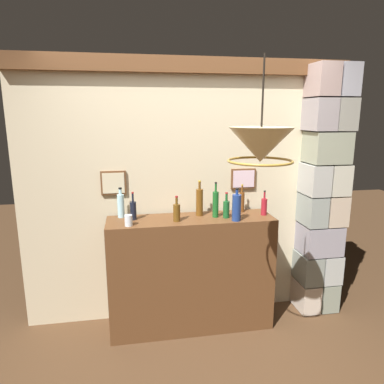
{
  "coord_description": "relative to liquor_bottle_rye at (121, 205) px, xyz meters",
  "views": [
    {
      "loc": [
        -0.51,
        -2.12,
        1.96
      ],
      "look_at": [
        0.0,
        0.77,
        1.31
      ],
      "focal_mm": 32.68,
      "sensor_mm": 36.0,
      "label": 1
    }
  ],
  "objects": [
    {
      "name": "panelled_rear_partition",
      "position": [
        0.61,
        0.14,
        0.14
      ],
      "size": [
        3.05,
        0.15,
        2.46
      ],
      "color": "beige",
      "rests_on": "ground"
    },
    {
      "name": "stone_pillar",
      "position": [
        1.92,
        -0.02,
        0.04
      ],
      "size": [
        0.41,
        0.37,
        2.4
      ],
      "color": "beige",
      "rests_on": "ground"
    },
    {
      "name": "bar_shelf_unit",
      "position": [
        0.61,
        -0.14,
        -0.64
      ],
      "size": [
        1.48,
        0.4,
        1.06
      ],
      "primitive_type": "cube",
      "color": "brown",
      "rests_on": "ground"
    },
    {
      "name": "liquor_bottle_rye",
      "position": [
        0.0,
        0.0,
        0.0
      ],
      "size": [
        0.06,
        0.06,
        0.27
      ],
      "color": "#A5D7E3",
      "rests_on": "bar_shelf_unit"
    },
    {
      "name": "liquor_bottle_rum",
      "position": [
        0.48,
        -0.2,
        -0.03
      ],
      "size": [
        0.06,
        0.06,
        0.22
      ],
      "color": "brown",
      "rests_on": "bar_shelf_unit"
    },
    {
      "name": "liquor_bottle_vermouth",
      "position": [
        0.11,
        -0.09,
        -0.03
      ],
      "size": [
        0.05,
        0.05,
        0.25
      ],
      "color": "black",
      "rests_on": "bar_shelf_unit"
    },
    {
      "name": "liquor_bottle_bourbon",
      "position": [
        0.7,
        -0.06,
        0.02
      ],
      "size": [
        0.06,
        0.06,
        0.32
      ],
      "color": "brown",
      "rests_on": "bar_shelf_unit"
    },
    {
      "name": "liquor_bottle_tequila",
      "position": [
        0.83,
        -0.14,
        0.01
      ],
      "size": [
        0.05,
        0.05,
        0.32
      ],
      "color": "#195921",
      "rests_on": "bar_shelf_unit"
    },
    {
      "name": "liquor_bottle_mezcal",
      "position": [
        1.12,
        -0.01,
        -0.01
      ],
      "size": [
        0.05,
        0.05,
        0.26
      ],
      "color": "brown",
      "rests_on": "bar_shelf_unit"
    },
    {
      "name": "liquor_bottle_gin",
      "position": [
        0.92,
        -0.18,
        -0.03
      ],
      "size": [
        0.06,
        0.06,
        0.23
      ],
      "color": "#195425",
      "rests_on": "bar_shelf_unit"
    },
    {
      "name": "liquor_bottle_port",
      "position": [
        1.29,
        -0.15,
        -0.03
      ],
      "size": [
        0.05,
        0.05,
        0.23
      ],
      "color": "maroon",
      "rests_on": "bar_shelf_unit"
    },
    {
      "name": "liquor_bottle_sherry",
      "position": [
        0.99,
        -0.27,
        0.01
      ],
      "size": [
        0.08,
        0.08,
        0.29
      ],
      "color": "navy",
      "rests_on": "bar_shelf_unit"
    },
    {
      "name": "glass_tumbler_rocks",
      "position": [
        0.07,
        -0.26,
        -0.07
      ],
      "size": [
        0.07,
        0.07,
        0.09
      ],
      "color": "silver",
      "rests_on": "bar_shelf_unit"
    },
    {
      "name": "pendant_lamp",
      "position": [
        0.9,
        -1.01,
        0.6
      ],
      "size": [
        0.41,
        0.41,
        0.64
      ],
      "color": "beige"
    }
  ]
}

